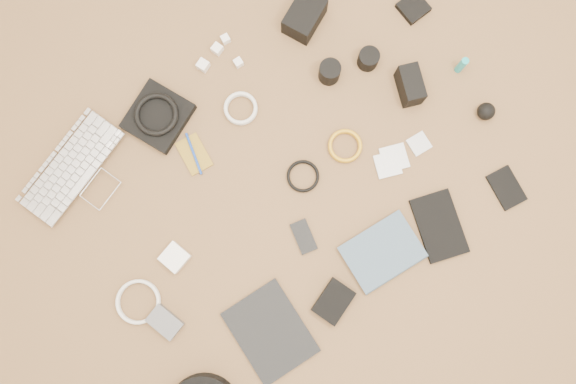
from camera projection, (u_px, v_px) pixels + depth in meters
room_shell at (285, 5)px, 0.56m from camera, size 4.04×4.04×2.58m
laptop at (85, 177)px, 1.78m from camera, size 0.43×0.36×0.03m
headphone_pouch at (158, 117)px, 1.81m from camera, size 0.24×0.23×0.03m
headphones at (156, 114)px, 1.78m from camera, size 0.17×0.17×0.02m
charger_a at (203, 65)px, 1.83m from camera, size 0.04×0.04×0.03m
charger_b at (217, 49)px, 1.84m from camera, size 0.04×0.04×0.03m
charger_c at (226, 39)px, 1.84m from camera, size 0.03×0.03×0.02m
charger_d at (238, 63)px, 1.83m from camera, size 0.03×0.03×0.02m
dslr_camera at (304, 17)px, 1.82m from camera, size 0.17×0.15×0.08m
notebook_olive at (194, 154)px, 1.80m from camera, size 0.09×0.13×0.01m
pen_blue at (194, 154)px, 1.80m from camera, size 0.04×0.14×0.01m
cable_white_a at (241, 109)px, 1.82m from camera, size 0.12×0.12×0.01m
lens_a at (330, 72)px, 1.80m from camera, size 0.07×0.07×0.07m
lens_b at (368, 59)px, 1.82m from camera, size 0.09×0.09×0.06m
card_reader at (413, 8)px, 1.86m from camera, size 0.09×0.09×0.02m
power_brick at (175, 257)px, 1.75m from camera, size 0.09×0.09×0.03m
cable_white_b at (139, 302)px, 1.74m from camera, size 0.14×0.14×0.01m
cable_black at (303, 176)px, 1.79m from camera, size 0.11×0.11×0.01m
cable_yellow at (345, 146)px, 1.80m from camera, size 0.14×0.14×0.01m
flash at (410, 85)px, 1.79m from camera, size 0.10×0.13×0.09m
lens_cleaner at (462, 65)px, 1.80m from camera, size 0.03×0.03×0.08m
battery_charger at (165, 322)px, 1.73m from camera, size 0.09×0.12×0.03m
tablet at (270, 332)px, 1.73m from camera, size 0.22×0.27×0.01m
phone at (304, 237)px, 1.77m from camera, size 0.08×0.11×0.01m
filter_case_left at (388, 165)px, 1.80m from camera, size 0.10×0.10×0.01m
filter_case_mid at (394, 158)px, 1.80m from camera, size 0.11×0.11×0.01m
filter_case_right at (419, 144)px, 1.81m from camera, size 0.07×0.07×0.01m
air_blower at (486, 111)px, 1.80m from camera, size 0.07×0.07×0.06m
drive_case at (334, 301)px, 1.73m from camera, size 0.14×0.12×0.03m
paperback at (397, 276)px, 1.75m from camera, size 0.24×0.19×0.02m
notebook_black_a at (439, 226)px, 1.77m from camera, size 0.19×0.24×0.02m
notebook_black_b at (506, 188)px, 1.79m from camera, size 0.10×0.14×0.01m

